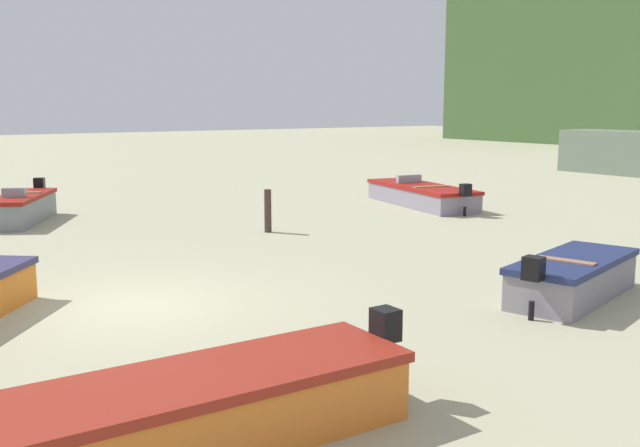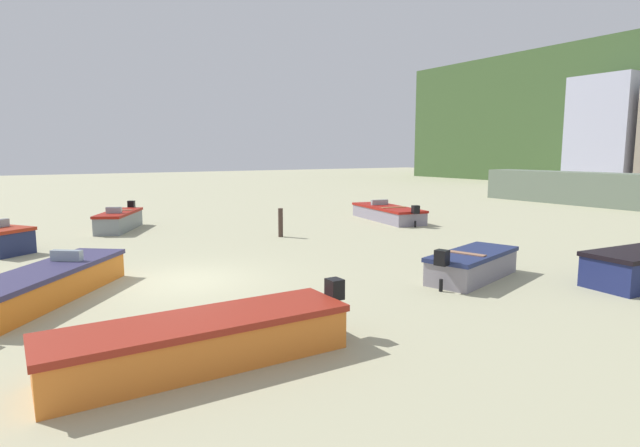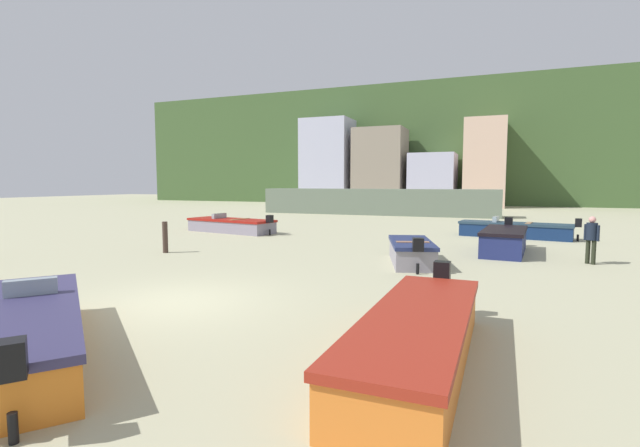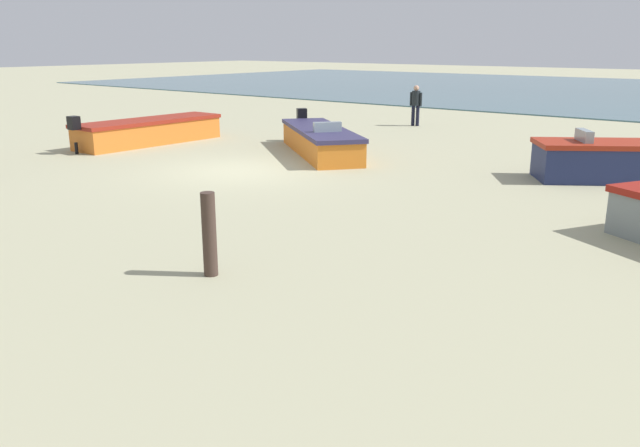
{
  "view_description": "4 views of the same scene",
  "coord_description": "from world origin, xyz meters",
  "px_view_note": "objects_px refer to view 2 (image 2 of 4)",
  "views": [
    {
      "loc": [
        12.51,
        -4.32,
        3.62
      ],
      "look_at": [
        -0.67,
        4.52,
        1.01
      ],
      "focal_mm": 40.85,
      "sensor_mm": 36.0,
      "label": 1
    },
    {
      "loc": [
        13.88,
        -4.29,
        3.59
      ],
      "look_at": [
        -1.9,
        5.68,
        0.99
      ],
      "focal_mm": 28.72,
      "sensor_mm": 36.0,
      "label": 2
    },
    {
      "loc": [
        6.83,
        -8.15,
        2.73
      ],
      "look_at": [
        0.35,
        8.05,
        1.16
      ],
      "focal_mm": 25.2,
      "sensor_mm": 36.0,
      "label": 3
    },
    {
      "loc": [
        -12.01,
        11.75,
        3.24
      ],
      "look_at": [
        -6.13,
        4.32,
        0.58
      ],
      "focal_mm": 36.07,
      "sensor_mm": 36.0,
      "label": 4
    }
  ],
  "objects_px": {
    "boat_grey_3": "(472,265)",
    "boat_orange_6": "(202,341)",
    "boat_grey_5": "(388,213)",
    "mooring_post_near_water": "(281,223)",
    "boat_grey_2": "(119,220)",
    "boat_orange_1": "(46,284)"
  },
  "relations": [
    {
      "from": "boat_grey_5",
      "to": "mooring_post_near_water",
      "type": "bearing_deg",
      "value": -155.85
    },
    {
      "from": "boat_orange_6",
      "to": "boat_grey_3",
      "type": "bearing_deg",
      "value": -78.52
    },
    {
      "from": "boat_grey_2",
      "to": "boat_grey_5",
      "type": "height_order",
      "value": "boat_grey_2"
    },
    {
      "from": "boat_orange_1",
      "to": "boat_grey_5",
      "type": "bearing_deg",
      "value": 61.55
    },
    {
      "from": "boat_grey_3",
      "to": "mooring_post_near_water",
      "type": "bearing_deg",
      "value": 170.8
    },
    {
      "from": "boat_orange_1",
      "to": "boat_grey_3",
      "type": "xyz_separation_m",
      "value": [
        4.09,
        10.49,
        -0.0
      ]
    },
    {
      "from": "mooring_post_near_water",
      "to": "boat_grey_2",
      "type": "bearing_deg",
      "value": -136.46
    },
    {
      "from": "boat_orange_1",
      "to": "boat_orange_6",
      "type": "bearing_deg",
      "value": -32.92
    },
    {
      "from": "boat_orange_1",
      "to": "boat_grey_2",
      "type": "relative_size",
      "value": 1.29
    },
    {
      "from": "boat_grey_3",
      "to": "boat_orange_6",
      "type": "relative_size",
      "value": 0.7
    },
    {
      "from": "boat_grey_2",
      "to": "mooring_post_near_water",
      "type": "xyz_separation_m",
      "value": [
        5.73,
        5.45,
        0.16
      ]
    },
    {
      "from": "boat_orange_1",
      "to": "mooring_post_near_water",
      "type": "bearing_deg",
      "value": 68.41
    },
    {
      "from": "boat_grey_3",
      "to": "boat_grey_5",
      "type": "relative_size",
      "value": 0.67
    },
    {
      "from": "boat_orange_1",
      "to": "boat_grey_5",
      "type": "distance_m",
      "value": 18.09
    },
    {
      "from": "boat_orange_1",
      "to": "mooring_post_near_water",
      "type": "height_order",
      "value": "mooring_post_near_water"
    },
    {
      "from": "boat_grey_5",
      "to": "boat_orange_6",
      "type": "distance_m",
      "value": 19.53
    },
    {
      "from": "boat_grey_3",
      "to": "boat_grey_5",
      "type": "bearing_deg",
      "value": 134.75
    },
    {
      "from": "boat_grey_3",
      "to": "mooring_post_near_water",
      "type": "relative_size",
      "value": 3.08
    },
    {
      "from": "boat_grey_2",
      "to": "boat_orange_6",
      "type": "height_order",
      "value": "boat_grey_2"
    },
    {
      "from": "boat_grey_2",
      "to": "boat_grey_5",
      "type": "distance_m",
      "value": 13.4
    },
    {
      "from": "boat_grey_2",
      "to": "mooring_post_near_water",
      "type": "distance_m",
      "value": 7.91
    },
    {
      "from": "boat_grey_2",
      "to": "mooring_post_near_water",
      "type": "bearing_deg",
      "value": 162.05
    }
  ]
}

